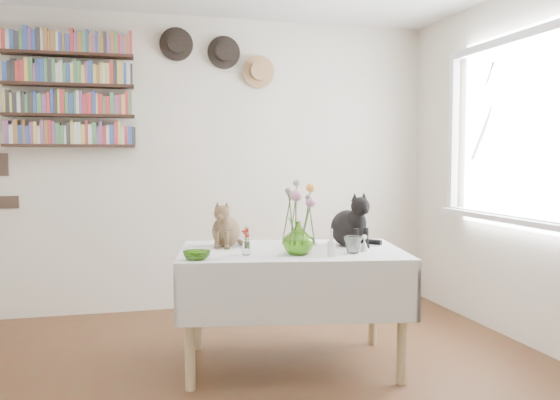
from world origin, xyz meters
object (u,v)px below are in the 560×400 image
object	(u,v)px
tabby_cat	(226,223)
flower_vase	(298,238)
bookshelf_unit	(69,90)
dining_table	(291,278)
black_cat	(348,218)

from	to	relation	value
tabby_cat	flower_vase	world-z (taller)	tabby_cat
bookshelf_unit	flower_vase	bearing A→B (deg)	-50.73
dining_table	bookshelf_unit	bearing A→B (deg)	132.96
tabby_cat	flower_vase	xyz separation A→B (m)	(0.36, -0.44, -0.05)
tabby_cat	bookshelf_unit	distance (m)	1.90
dining_table	tabby_cat	distance (m)	0.55
tabby_cat	flower_vase	size ratio (longest dim) A/B	1.54
dining_table	bookshelf_unit	distance (m)	2.44
tabby_cat	flower_vase	bearing A→B (deg)	-27.97
black_cat	flower_vase	world-z (taller)	black_cat
tabby_cat	dining_table	bearing A→B (deg)	-10.42
flower_vase	bookshelf_unit	size ratio (longest dim) A/B	0.20
bookshelf_unit	black_cat	bearing A→B (deg)	-38.72
black_cat	dining_table	bearing A→B (deg)	174.62
dining_table	tabby_cat	world-z (taller)	tabby_cat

